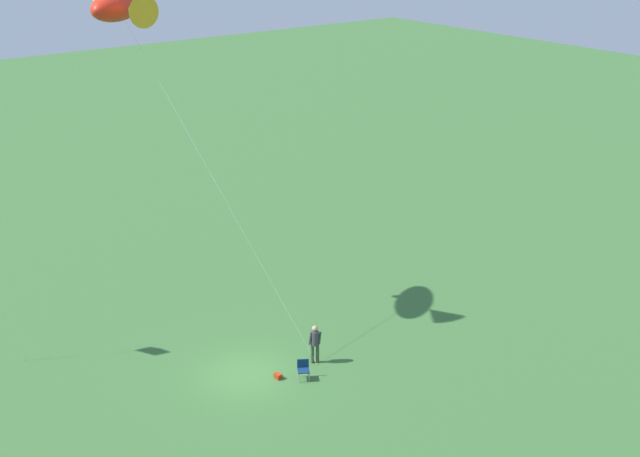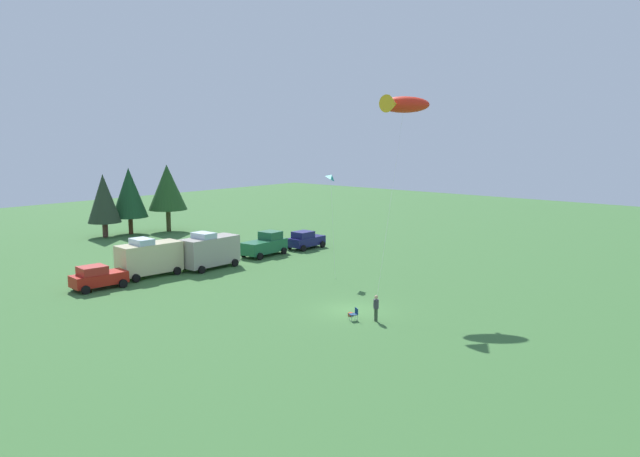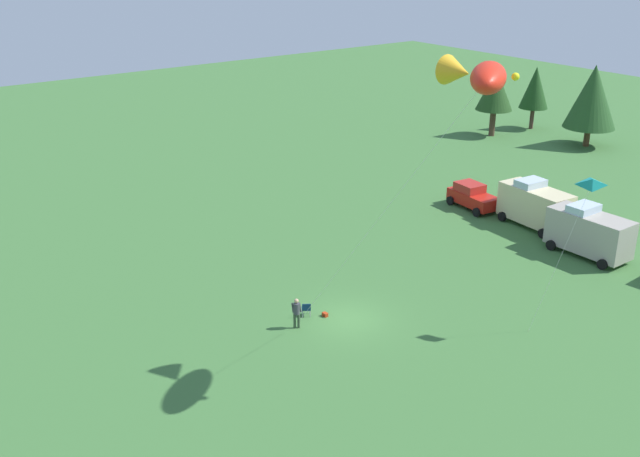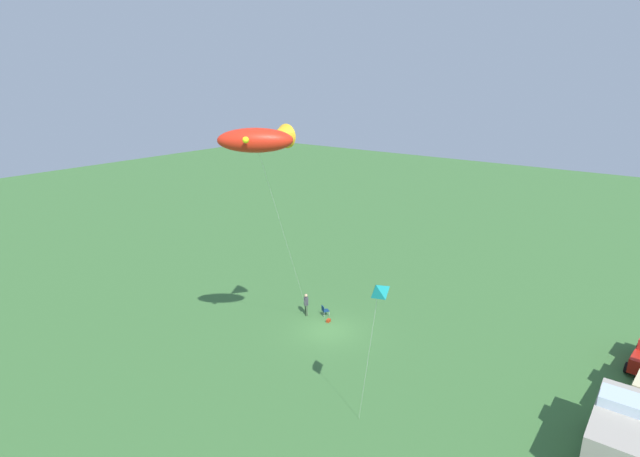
% 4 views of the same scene
% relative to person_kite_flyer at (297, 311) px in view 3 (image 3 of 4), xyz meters
% --- Properties ---
extents(ground_plane, '(160.00, 160.00, 0.00)m').
position_rel_person_kite_flyer_xyz_m(ground_plane, '(0.94, 2.80, -1.02)').
color(ground_plane, '#3A6A33').
extents(person_kite_flyer, '(0.47, 0.53, 1.74)m').
position_rel_person_kite_flyer_xyz_m(person_kite_flyer, '(0.00, 0.00, 0.00)').
color(person_kite_flyer, '#344831').
rests_on(person_kite_flyer, ground).
extents(folding_chair, '(0.66, 0.66, 0.82)m').
position_rel_person_kite_flyer_xyz_m(folding_chair, '(-0.75, 1.17, -0.53)').
color(folding_chair, navy).
rests_on(folding_chair, ground).
extents(backpack_on_grass, '(0.33, 0.24, 0.22)m').
position_rel_person_kite_flyer_xyz_m(backpack_on_grass, '(-0.12, 2.00, -0.91)').
color(backpack_on_grass, '#A22F12').
rests_on(backpack_on_grass, ground).
extents(car_red_sedan, '(4.36, 2.57, 1.89)m').
position_rel_person_kite_flyer_xyz_m(car_red_sedan, '(-7.30, 21.57, -0.07)').
color(car_red_sedan, '#B41C12').
rests_on(car_red_sedan, ground).
extents(van_camper_beige, '(5.56, 2.96, 3.34)m').
position_rel_person_kite_flyer_xyz_m(van_camper_beige, '(-2.05, 22.29, 0.62)').
color(van_camper_beige, beige).
rests_on(van_camper_beige, ground).
extents(van_motorhome_grey, '(5.42, 2.64, 3.34)m').
position_rel_person_kite_flyer_xyz_m(van_motorhome_grey, '(3.39, 20.89, 0.62)').
color(van_motorhome_grey, '#A59C8F').
rests_on(van_motorhome_grey, ground).
extents(kite_large_fish, '(10.58, 5.69, 14.93)m').
position_rel_person_kite_flyer_xyz_m(kite_large_fish, '(8.19, 3.75, 13.25)').
color(kite_large_fish, red).
rests_on(kite_large_fish, ground).
extents(kite_delta_teal, '(2.22, 2.34, 8.74)m').
position_rel_person_kite_flyer_xyz_m(kite_delta_teal, '(9.19, 11.34, 7.35)').
color(kite_delta_teal, teal).
rests_on(kite_delta_teal, ground).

